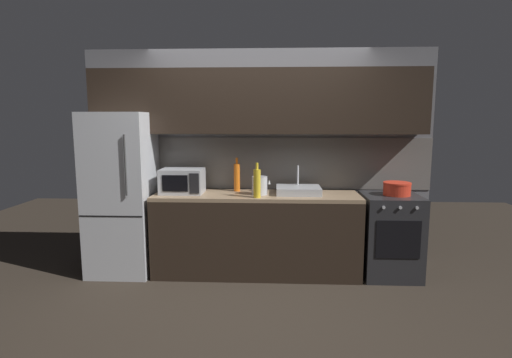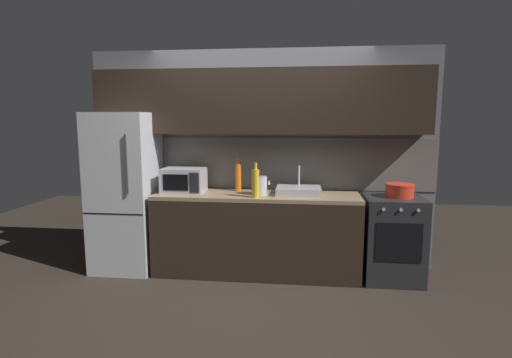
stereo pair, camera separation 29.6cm
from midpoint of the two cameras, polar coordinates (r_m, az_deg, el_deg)
The scene contains 12 objects.
ground_plane at distance 3.80m, azimuth -2.93°, elevation -18.15°, with size 10.00×10.00×0.00m, color #2D261E.
back_wall at distance 4.60m, azimuth -1.62°, elevation 6.51°, with size 3.98×0.44×2.50m.
counter_run at distance 4.48m, azimuth -1.84°, elevation -7.82°, with size 2.24×0.60×0.90m.
refrigerator at distance 4.74m, azimuth -20.28°, elevation -1.97°, with size 0.68×0.69×1.78m.
oven_range at distance 4.60m, azimuth 16.76°, elevation -7.73°, with size 0.60×0.62×0.90m.
microwave at distance 4.51m, azimuth -12.30°, elevation -0.28°, with size 0.46×0.35×0.27m.
sink_basin at distance 4.39m, azimuth 4.13°, elevation -1.59°, with size 0.48×0.38×0.30m.
kettle at distance 4.32m, azimuth -1.43°, elevation -0.93°, with size 0.20×0.17×0.22m.
wine_bottle_yellow at distance 4.14m, azimuth -1.90°, elevation -0.59°, with size 0.08×0.08×0.36m.
wine_bottle_orange at distance 4.54m, azimuth -4.61°, elevation 0.28°, with size 0.07×0.07×0.38m.
mug_blue at distance 4.54m, azimuth -1.32°, elevation -1.20°, with size 0.08×0.08×0.09m, color #234299.
cooking_pot at distance 4.50m, azimuth 17.69°, elevation -1.34°, with size 0.29×0.29×0.14m.
Camera 1 is at (0.19, -3.40, 1.70)m, focal length 28.08 mm.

